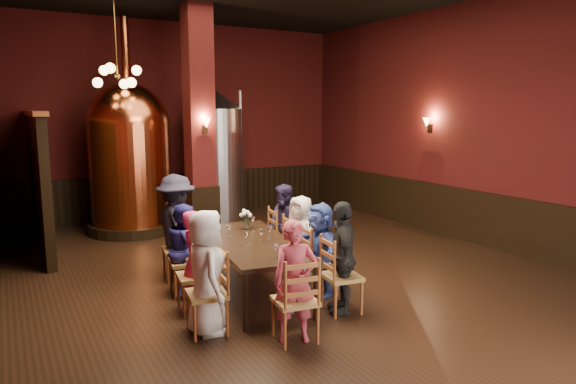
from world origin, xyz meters
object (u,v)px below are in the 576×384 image
steel_vessel (218,156)px  person_1 (195,261)px  person_0 (206,272)px  dining_table (252,245)px  rose_vase (246,216)px  person_2 (185,249)px  copper_kettle (130,156)px

steel_vessel → person_1: bearing=-114.6°
person_0 → steel_vessel: 6.32m
steel_vessel → dining_table: bearing=-106.5°
dining_table → person_1: (-0.89, -0.21, -0.04)m
dining_table → person_1: size_ratio=1.95×
steel_vessel → rose_vase: size_ratio=9.56×
steel_vessel → rose_vase: (-1.25, -4.28, -0.51)m
person_0 → rose_vase: 1.93m
person_0 → rose_vase: bearing=-30.8°
person_2 → steel_vessel: size_ratio=0.43×
person_1 → rose_vase: bearing=-50.3°
dining_table → copper_kettle: size_ratio=0.59×
person_1 → steel_vessel: 5.69m
person_0 → person_2: person_0 is taller
person_2 → person_1: bearing=-172.1°
person_1 → person_2: bearing=-6.0°
dining_table → person_1: 0.91m
person_1 → copper_kettle: bearing=-1.6°
person_1 → steel_vessel: steel_vessel is taller
person_0 → person_2: size_ratio=1.13×
dining_table → person_0: size_ratio=1.78×
person_0 → rose_vase: (1.19, 1.51, 0.24)m
person_1 → person_2: person_1 is taller
person_2 → steel_vessel: bearing=-10.9°
steel_vessel → rose_vase: steel_vessel is taller
dining_table → steel_vessel: bearing=81.5°
person_2 → copper_kettle: 4.22m
copper_kettle → steel_vessel: (2.04, 0.36, -0.11)m
dining_table → person_1: person_1 is taller
person_2 → dining_table: bearing=-103.4°
person_0 → copper_kettle: 5.50m
person_0 → steel_vessel: steel_vessel is taller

